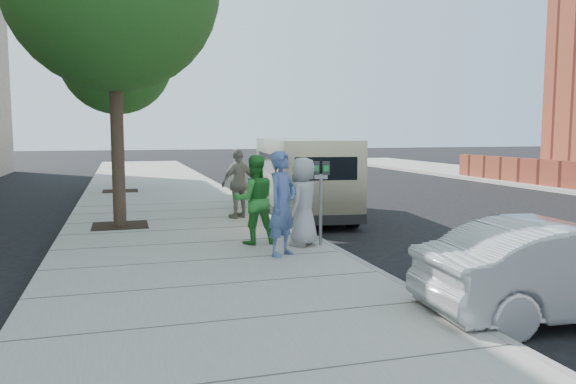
{
  "coord_description": "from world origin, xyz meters",
  "views": [
    {
      "loc": [
        -2.22,
        -10.47,
        2.23
      ],
      "look_at": [
        0.76,
        -0.42,
        1.1
      ],
      "focal_mm": 35.0,
      "sensor_mm": 36.0,
      "label": 1
    }
  ],
  "objects_px": {
    "person_green_shirt": "(254,200)",
    "person_gray_shirt": "(304,202)",
    "parking_meter": "(321,185)",
    "person_striped_polo": "(239,183)",
    "sedan": "(568,269)",
    "van": "(302,176)",
    "person_officer": "(282,204)",
    "tree_far": "(117,54)"
  },
  "relations": [
    {
      "from": "person_green_shirt",
      "to": "person_striped_polo",
      "type": "xyz_separation_m",
      "value": [
        0.34,
        3.15,
        0.01
      ]
    },
    {
      "from": "sedan",
      "to": "parking_meter",
      "type": "bearing_deg",
      "value": 24.02
    },
    {
      "from": "tree_far",
      "to": "parking_meter",
      "type": "bearing_deg",
      "value": -72.16
    },
    {
      "from": "sedan",
      "to": "person_striped_polo",
      "type": "xyz_separation_m",
      "value": [
        -2.39,
        7.88,
        0.4
      ]
    },
    {
      "from": "sedan",
      "to": "person_green_shirt",
      "type": "distance_m",
      "value": 5.48
    },
    {
      "from": "sedan",
      "to": "person_striped_polo",
      "type": "distance_m",
      "value": 8.24
    },
    {
      "from": "person_gray_shirt",
      "to": "person_striped_polo",
      "type": "xyz_separation_m",
      "value": [
        -0.48,
        3.55,
        0.03
      ]
    },
    {
      "from": "van",
      "to": "parking_meter",
      "type": "bearing_deg",
      "value": -97.13
    },
    {
      "from": "parking_meter",
      "to": "sedan",
      "type": "distance_m",
      "value": 4.59
    },
    {
      "from": "person_officer",
      "to": "person_gray_shirt",
      "type": "height_order",
      "value": "person_officer"
    },
    {
      "from": "van",
      "to": "person_striped_polo",
      "type": "distance_m",
      "value": 1.99
    },
    {
      "from": "person_gray_shirt",
      "to": "van",
      "type": "bearing_deg",
      "value": -156.67
    },
    {
      "from": "tree_far",
      "to": "sedan",
      "type": "bearing_deg",
      "value": -71.36
    },
    {
      "from": "person_striped_polo",
      "to": "sedan",
      "type": "bearing_deg",
      "value": 79.64
    },
    {
      "from": "parking_meter",
      "to": "person_striped_polo",
      "type": "bearing_deg",
      "value": 121.14
    },
    {
      "from": "parking_meter",
      "to": "person_officer",
      "type": "bearing_deg",
      "value": -126.2
    },
    {
      "from": "van",
      "to": "sedan",
      "type": "relative_size",
      "value": 1.57
    },
    {
      "from": "sedan",
      "to": "person_green_shirt",
      "type": "xyz_separation_m",
      "value": [
        -2.74,
        4.73,
        0.38
      ]
    },
    {
      "from": "person_green_shirt",
      "to": "person_striped_polo",
      "type": "relative_size",
      "value": 0.98
    },
    {
      "from": "person_officer",
      "to": "parking_meter",
      "type": "bearing_deg",
      "value": -4.03
    },
    {
      "from": "van",
      "to": "person_gray_shirt",
      "type": "bearing_deg",
      "value": -101.17
    },
    {
      "from": "van",
      "to": "person_striped_polo",
      "type": "xyz_separation_m",
      "value": [
        -1.85,
        -0.73,
        -0.09
      ]
    },
    {
      "from": "sedan",
      "to": "van",
      "type": "bearing_deg",
      "value": 6.98
    },
    {
      "from": "tree_far",
      "to": "van",
      "type": "relative_size",
      "value": 1.15
    },
    {
      "from": "parking_meter",
      "to": "person_green_shirt",
      "type": "height_order",
      "value": "person_green_shirt"
    },
    {
      "from": "tree_far",
      "to": "sedan",
      "type": "xyz_separation_m",
      "value": [
        5.11,
        -15.14,
        -4.29
      ]
    },
    {
      "from": "sedan",
      "to": "person_officer",
      "type": "bearing_deg",
      "value": 38.22
    },
    {
      "from": "tree_far",
      "to": "person_green_shirt",
      "type": "relative_size",
      "value": 3.93
    },
    {
      "from": "person_striped_polo",
      "to": "van",
      "type": "bearing_deg",
      "value": 174.29
    },
    {
      "from": "person_officer",
      "to": "person_gray_shirt",
      "type": "relative_size",
      "value": 1.09
    },
    {
      "from": "person_green_shirt",
      "to": "sedan",
      "type": "bearing_deg",
      "value": 120.76
    },
    {
      "from": "van",
      "to": "person_gray_shirt",
      "type": "height_order",
      "value": "van"
    },
    {
      "from": "person_striped_polo",
      "to": "person_gray_shirt",
      "type": "bearing_deg",
      "value": 70.52
    },
    {
      "from": "person_green_shirt",
      "to": "person_gray_shirt",
      "type": "xyz_separation_m",
      "value": [
        0.83,
        -0.4,
        -0.02
      ]
    },
    {
      "from": "person_green_shirt",
      "to": "person_striped_polo",
      "type": "bearing_deg",
      "value": -95.51
    },
    {
      "from": "tree_far",
      "to": "parking_meter",
      "type": "height_order",
      "value": "tree_far"
    },
    {
      "from": "tree_far",
      "to": "sedan",
      "type": "relative_size",
      "value": 1.8
    },
    {
      "from": "sedan",
      "to": "person_gray_shirt",
      "type": "relative_size",
      "value": 2.23
    },
    {
      "from": "tree_far",
      "to": "person_gray_shirt",
      "type": "distance_m",
      "value": 11.94
    },
    {
      "from": "person_green_shirt",
      "to": "person_gray_shirt",
      "type": "relative_size",
      "value": 1.02
    },
    {
      "from": "person_officer",
      "to": "person_green_shirt",
      "type": "height_order",
      "value": "person_officer"
    },
    {
      "from": "sedan",
      "to": "person_gray_shirt",
      "type": "xyz_separation_m",
      "value": [
        -1.91,
        4.33,
        0.36
      ]
    }
  ]
}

